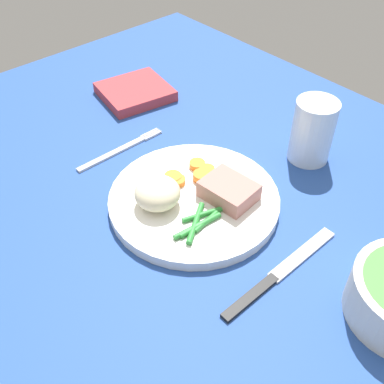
{
  "coord_description": "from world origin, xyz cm",
  "views": [
    {
      "loc": [
        32.19,
        -32.37,
        49.03
      ],
      "look_at": [
        -3.51,
        -0.39,
        4.6
      ],
      "focal_mm": 42.81,
      "sensor_mm": 36.0,
      "label": 1
    }
  ],
  "objects_px": {
    "meat_portion": "(228,190)",
    "napkin": "(135,92)",
    "knife": "(279,274)",
    "water_glass": "(312,135)",
    "dinner_plate": "(192,201)",
    "fork": "(120,150)"
  },
  "relations": [
    {
      "from": "water_glass",
      "to": "meat_portion",
      "type": "bearing_deg",
      "value": -92.82
    },
    {
      "from": "dinner_plate",
      "to": "napkin",
      "type": "bearing_deg",
      "value": 158.15
    },
    {
      "from": "knife",
      "to": "water_glass",
      "type": "xyz_separation_m",
      "value": [
        -0.12,
        0.22,
        0.04
      ]
    },
    {
      "from": "water_glass",
      "to": "napkin",
      "type": "xyz_separation_m",
      "value": [
        -0.34,
        -0.1,
        -0.03
      ]
    },
    {
      "from": "water_glass",
      "to": "dinner_plate",
      "type": "bearing_deg",
      "value": -101.02
    },
    {
      "from": "dinner_plate",
      "to": "water_glass",
      "type": "height_order",
      "value": "water_glass"
    },
    {
      "from": "meat_portion",
      "to": "fork",
      "type": "relative_size",
      "value": 0.45
    },
    {
      "from": "dinner_plate",
      "to": "fork",
      "type": "height_order",
      "value": "dinner_plate"
    },
    {
      "from": "meat_portion",
      "to": "napkin",
      "type": "bearing_deg",
      "value": 166.31
    },
    {
      "from": "dinner_plate",
      "to": "knife",
      "type": "bearing_deg",
      "value": -0.98
    },
    {
      "from": "meat_portion",
      "to": "knife",
      "type": "relative_size",
      "value": 0.36
    },
    {
      "from": "fork",
      "to": "knife",
      "type": "distance_m",
      "value": 0.34
    },
    {
      "from": "dinner_plate",
      "to": "meat_portion",
      "type": "distance_m",
      "value": 0.06
    },
    {
      "from": "knife",
      "to": "meat_portion",
      "type": "bearing_deg",
      "value": 163.39
    },
    {
      "from": "fork",
      "to": "water_glass",
      "type": "xyz_separation_m",
      "value": [
        0.22,
        0.22,
        0.04
      ]
    },
    {
      "from": "knife",
      "to": "water_glass",
      "type": "relative_size",
      "value": 1.98
    },
    {
      "from": "knife",
      "to": "napkin",
      "type": "relative_size",
      "value": 1.64
    },
    {
      "from": "fork",
      "to": "napkin",
      "type": "height_order",
      "value": "napkin"
    },
    {
      "from": "dinner_plate",
      "to": "fork",
      "type": "relative_size",
      "value": 1.5
    },
    {
      "from": "meat_portion",
      "to": "knife",
      "type": "distance_m",
      "value": 0.14
    },
    {
      "from": "water_glass",
      "to": "fork",
      "type": "bearing_deg",
      "value": -134.97
    },
    {
      "from": "dinner_plate",
      "to": "napkin",
      "type": "height_order",
      "value": "napkin"
    }
  ]
}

